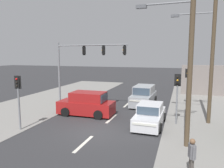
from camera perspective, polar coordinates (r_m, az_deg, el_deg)
The scene contains 15 objects.
ground_plane at distance 14.30m, azimuth -3.94°, elevation -12.32°, with size 140.00×140.00×0.00m, color #303033.
lane_dash_near at distance 12.59m, azimuth -7.42°, elevation -15.21°, with size 0.20×2.40×0.01m, color silver.
lane_dash_mid at distance 16.98m, azimuth -0.16°, elevation -9.02°, with size 0.20×2.40×0.01m, color silver.
lane_dash_far at distance 21.63m, azimuth 3.92°, elevation -5.36°, with size 0.20×2.40×0.01m, color silver.
kerb_left_verge at distance 21.84m, azimuth -21.15°, elevation -5.72°, with size 8.00×40.00×0.02m, color gray.
utility_pole_foreground_right at distance 11.89m, azimuth 19.41°, elevation 10.56°, with size 3.78×0.42×10.41m.
utility_pole_midground_right at distance 16.66m, azimuth 24.49°, elevation 9.90°, with size 3.78×0.49×10.71m.
traffic_signal_mast at distance 19.91m, azimuth -8.13°, elevation 6.09°, with size 6.88×0.80×6.00m.
pedestal_signal_right_kerb at distance 15.82m, azimuth 16.69°, elevation -1.62°, with size 0.44×0.30×3.56m.
pedestal_signal_left_kerb at distance 15.21m, azimuth -23.28°, elevation -2.29°, with size 0.44×0.30×3.56m.
pedestal_signal_far_median at distance 21.83m, azimuth 19.07°, elevation 0.78°, with size 0.44×0.30×3.56m.
sedan_oncoming_near at distance 15.47m, azimuth 9.85°, elevation -8.11°, with size 1.97×4.28×1.56m.
suv_kerbside_parked at distance 21.44m, azimuth 8.26°, elevation -3.14°, with size 2.18×4.60×1.90m.
suv_receding_far at distance 17.88m, azimuth -6.60°, elevation -5.29°, with size 4.55×2.08×1.90m.
pedestrian_at_kerb at distance 9.61m, azimuth 20.12°, elevation -17.18°, with size 0.30×0.55×1.63m.
Camera 1 is at (4.99, -12.47, 4.90)m, focal length 35.00 mm.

